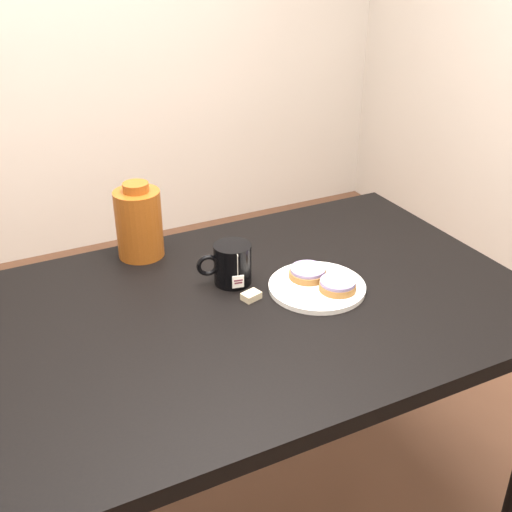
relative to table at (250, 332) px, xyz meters
name	(u,v)px	position (x,y,z in m)	size (l,w,h in m)	color
table	(250,332)	(0.00, 0.00, 0.00)	(1.40, 0.90, 0.75)	black
plate	(317,286)	(0.18, -0.02, 0.09)	(0.25, 0.25, 0.02)	white
bagel_back	(308,273)	(0.18, 0.03, 0.11)	(0.10, 0.10, 0.03)	brown
bagel_front	(338,285)	(0.21, -0.06, 0.11)	(0.12, 0.12, 0.03)	brown
mug	(232,264)	(0.01, 0.11, 0.14)	(0.15, 0.11, 0.11)	black
teabag_pouch	(251,296)	(0.01, 0.02, 0.09)	(0.04, 0.03, 0.02)	#C6B793
bagel_package	(139,223)	(-0.16, 0.37, 0.18)	(0.17, 0.17, 0.21)	#642B0D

